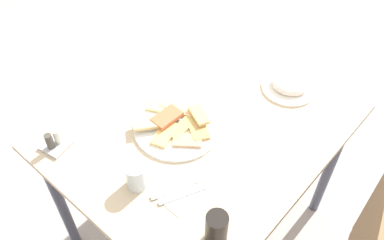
# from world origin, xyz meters

# --- Properties ---
(ground_plane) EXTENTS (6.00, 6.00, 0.00)m
(ground_plane) POSITION_xyz_m (0.00, 0.00, 0.00)
(ground_plane) COLOR #ADA7A7
(dining_table) EXTENTS (1.06, 0.89, 0.75)m
(dining_table) POSITION_xyz_m (0.00, 0.00, 0.66)
(dining_table) COLOR beige
(dining_table) RESTS_ON ground_plane
(pide_platter) EXTENTS (0.32, 0.33, 0.04)m
(pide_platter) POSITION_xyz_m (0.08, -0.06, 0.76)
(pide_platter) COLOR white
(pide_platter) RESTS_ON dining_table
(salad_plate_greens) EXTENTS (0.22, 0.22, 0.06)m
(salad_plate_greens) POSITION_xyz_m (-0.38, 0.14, 0.77)
(salad_plate_greens) COLOR white
(salad_plate_greens) RESTS_ON dining_table
(soda_can) EXTENTS (0.08, 0.08, 0.12)m
(soda_can) POSITION_xyz_m (0.33, 0.33, 0.81)
(soda_can) COLOR black
(soda_can) RESTS_ON dining_table
(drinking_glass) EXTENTS (0.07, 0.07, 0.09)m
(drinking_glass) POSITION_xyz_m (0.35, 0.02, 0.80)
(drinking_glass) COLOR silver
(drinking_glass) RESTS_ON dining_table
(paper_napkin) EXTENTS (0.13, 0.13, 0.00)m
(paper_napkin) POSITION_xyz_m (0.28, 0.14, 0.75)
(paper_napkin) COLOR white
(paper_napkin) RESTS_ON dining_table
(fork) EXTENTS (0.16, 0.08, 0.00)m
(fork) POSITION_xyz_m (0.28, 0.12, 0.75)
(fork) COLOR silver
(fork) RESTS_ON paper_napkin
(spoon) EXTENTS (0.15, 0.08, 0.00)m
(spoon) POSITION_xyz_m (0.28, 0.16, 0.75)
(spoon) COLOR silver
(spoon) RESTS_ON paper_napkin
(condiment_caddy) EXTENTS (0.11, 0.11, 0.07)m
(condiment_caddy) POSITION_xyz_m (0.43, -0.31, 0.77)
(condiment_caddy) COLOR #B2B2B7
(condiment_caddy) RESTS_ON dining_table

